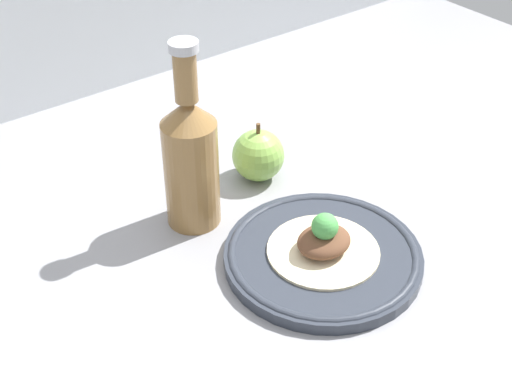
{
  "coord_description": "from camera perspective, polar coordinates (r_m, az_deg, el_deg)",
  "views": [
    {
      "loc": [
        -42.36,
        -56.89,
        61.84
      ],
      "look_at": [
        2.16,
        1.74,
        9.34
      ],
      "focal_mm": 50.0,
      "sensor_mm": 36.0,
      "label": 1
    }
  ],
  "objects": [
    {
      "name": "plate",
      "position": [
        0.92,
        5.37,
        -5.8
      ],
      "size": [
        25.61,
        25.61,
        1.97
      ],
      "color": "#2D333D",
      "rests_on": "ground_plane"
    },
    {
      "name": "apple",
      "position": [
        1.06,
        0.18,
        2.24
      ],
      "size": [
        7.82,
        7.82,
        9.31
      ],
      "color": "#84B74C",
      "rests_on": "ground_plane"
    },
    {
      "name": "plated_food",
      "position": [
        0.91,
        5.45,
        -4.73
      ],
      "size": [
        14.5,
        14.5,
        5.96
      ],
      "color": "beige",
      "rests_on": "plate"
    },
    {
      "name": "cider_bottle",
      "position": [
        0.94,
        -5.26,
        2.07
      ],
      "size": [
        7.41,
        7.41,
        26.69
      ],
      "color": "olive",
      "rests_on": "ground_plane"
    },
    {
      "name": "ground_plane",
      "position": [
        0.95,
        -0.4,
        -6.5
      ],
      "size": [
        180.0,
        110.0,
        4.0
      ],
      "primitive_type": "cube",
      "color": "gray"
    }
  ]
}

